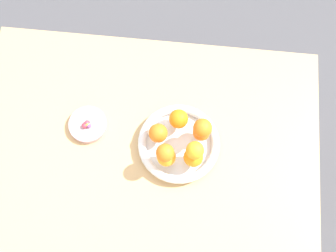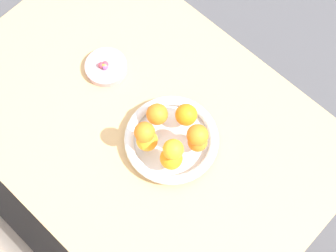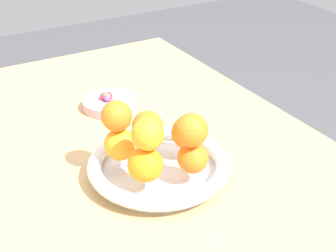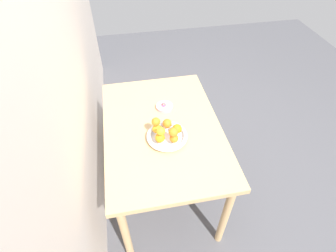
% 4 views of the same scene
% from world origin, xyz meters
% --- Properties ---
extents(ground_plane, '(6.00, 6.00, 0.00)m').
position_xyz_m(ground_plane, '(0.00, 0.00, 0.00)').
color(ground_plane, '#4C4C51').
extents(dining_table, '(1.10, 0.76, 0.74)m').
position_xyz_m(dining_table, '(0.00, 0.00, 0.65)').
color(dining_table, tan).
rests_on(dining_table, ground_plane).
extents(fruit_bowl, '(0.26, 0.26, 0.04)m').
position_xyz_m(fruit_bowl, '(-0.11, -0.01, 0.76)').
color(fruit_bowl, silver).
rests_on(fruit_bowl, dining_table).
extents(candy_dish, '(0.12, 0.12, 0.02)m').
position_xyz_m(candy_dish, '(0.19, -0.05, 0.75)').
color(candy_dish, '#B28C99').
rests_on(candy_dish, dining_table).
extents(orange_0, '(0.06, 0.06, 0.06)m').
position_xyz_m(orange_0, '(-0.15, 0.04, 0.81)').
color(orange_0, orange).
rests_on(orange_0, fruit_bowl).
extents(orange_1, '(0.05, 0.05, 0.05)m').
position_xyz_m(orange_1, '(-0.17, -0.04, 0.81)').
color(orange_1, orange).
rests_on(orange_1, fruit_bowl).
extents(orange_2, '(0.06, 0.06, 0.06)m').
position_xyz_m(orange_2, '(-0.10, -0.08, 0.81)').
color(orange_2, orange).
rests_on(orange_2, fruit_bowl).
extents(orange_3, '(0.06, 0.06, 0.06)m').
position_xyz_m(orange_3, '(-0.04, -0.02, 0.81)').
color(orange_3, orange).
rests_on(orange_3, fruit_bowl).
extents(orange_4, '(0.06, 0.06, 0.06)m').
position_xyz_m(orange_4, '(-0.07, 0.05, 0.81)').
color(orange_4, orange).
rests_on(orange_4, fruit_bowl).
extents(orange_5, '(0.06, 0.06, 0.06)m').
position_xyz_m(orange_5, '(-0.17, -0.04, 0.86)').
color(orange_5, orange).
rests_on(orange_5, orange_1).
extents(orange_6, '(0.05, 0.05, 0.05)m').
position_xyz_m(orange_6, '(-0.07, 0.05, 0.86)').
color(orange_6, orange).
rests_on(orange_6, orange_4).
extents(orange_7, '(0.05, 0.05, 0.05)m').
position_xyz_m(orange_7, '(-0.15, 0.03, 0.87)').
color(orange_7, orange).
rests_on(orange_7, orange_0).
extents(candy_ball_0, '(0.02, 0.02, 0.02)m').
position_xyz_m(candy_ball_0, '(0.19, -0.05, 0.77)').
color(candy_ball_0, '#C6384C').
rests_on(candy_ball_0, candy_dish).
extents(candy_ball_1, '(0.02, 0.02, 0.02)m').
position_xyz_m(candy_ball_1, '(0.19, -0.05, 0.77)').
color(candy_ball_1, gold).
rests_on(candy_ball_1, candy_dish).
extents(candy_ball_2, '(0.02, 0.02, 0.02)m').
position_xyz_m(candy_ball_2, '(0.18, -0.04, 0.77)').
color(candy_ball_2, '#8C4C99').
rests_on(candy_ball_2, candy_dish).
extents(candy_ball_3, '(0.02, 0.02, 0.02)m').
position_xyz_m(candy_ball_3, '(0.19, -0.04, 0.77)').
color(candy_ball_3, gold).
rests_on(candy_ball_3, candy_dish).
extents(candy_ball_4, '(0.02, 0.02, 0.02)m').
position_xyz_m(candy_ball_4, '(0.19, -0.04, 0.77)').
color(candy_ball_4, '#C6384C').
rests_on(candy_ball_4, candy_dish).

